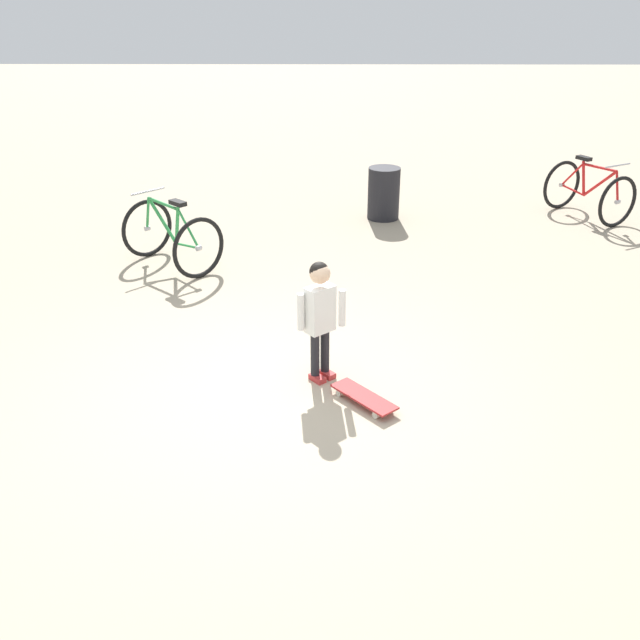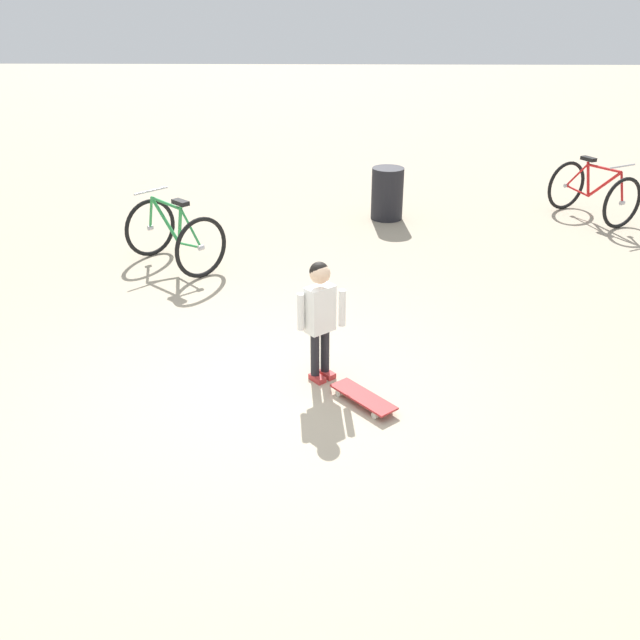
{
  "view_description": "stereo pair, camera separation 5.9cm",
  "coord_description": "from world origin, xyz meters",
  "px_view_note": "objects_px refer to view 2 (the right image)",
  "views": [
    {
      "loc": [
        -5.0,
        -0.48,
        3.12
      ],
      "look_at": [
        0.34,
        -0.44,
        0.55
      ],
      "focal_mm": 40.08,
      "sensor_mm": 36.0,
      "label": 1
    },
    {
      "loc": [
        -5.0,
        -0.54,
        3.12
      ],
      "look_at": [
        0.34,
        -0.44,
        0.55
      ],
      "focal_mm": 40.08,
      "sensor_mm": 36.0,
      "label": 2
    }
  ],
  "objects_px": {
    "bicycle_mid": "(593,192)",
    "child_person": "(320,308)",
    "trash_bin": "(387,193)",
    "bicycle_near": "(175,235)",
    "skateboard": "(363,397)"
  },
  "relations": [
    {
      "from": "bicycle_mid",
      "to": "child_person",
      "type": "bearing_deg",
      "value": 140.58
    },
    {
      "from": "child_person",
      "to": "bicycle_mid",
      "type": "relative_size",
      "value": 0.83
    },
    {
      "from": "bicycle_mid",
      "to": "trash_bin",
      "type": "distance_m",
      "value": 2.92
    },
    {
      "from": "bicycle_near",
      "to": "bicycle_mid",
      "type": "height_order",
      "value": "same"
    },
    {
      "from": "child_person",
      "to": "trash_bin",
      "type": "relative_size",
      "value": 1.46
    },
    {
      "from": "trash_bin",
      "to": "bicycle_near",
      "type": "bearing_deg",
      "value": 125.96
    },
    {
      "from": "child_person",
      "to": "bicycle_near",
      "type": "relative_size",
      "value": 0.84
    },
    {
      "from": "trash_bin",
      "to": "bicycle_mid",
      "type": "bearing_deg",
      "value": -88.67
    },
    {
      "from": "bicycle_near",
      "to": "child_person",
      "type": "bearing_deg",
      "value": -146.12
    },
    {
      "from": "bicycle_near",
      "to": "trash_bin",
      "type": "bearing_deg",
      "value": -54.04
    },
    {
      "from": "skateboard",
      "to": "bicycle_mid",
      "type": "height_order",
      "value": "bicycle_mid"
    },
    {
      "from": "bicycle_mid",
      "to": "bicycle_near",
      "type": "bearing_deg",
      "value": 109.61
    },
    {
      "from": "bicycle_mid",
      "to": "trash_bin",
      "type": "relative_size",
      "value": 1.76
    },
    {
      "from": "bicycle_near",
      "to": "bicycle_mid",
      "type": "xyz_separation_m",
      "value": [
        1.98,
        -5.55,
        -0.0
      ]
    },
    {
      "from": "child_person",
      "to": "bicycle_near",
      "type": "xyz_separation_m",
      "value": [
        2.63,
        1.76,
        -0.28
      ]
    }
  ]
}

